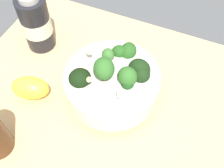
# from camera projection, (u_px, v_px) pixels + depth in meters

# --- Properties ---
(ground_plane) EXTENTS (0.58, 0.58, 0.04)m
(ground_plane) POSITION_uv_depth(u_px,v_px,m) (90.00, 116.00, 0.56)
(ground_plane) COLOR tan
(bowl_of_broccoli) EXTENTS (0.19, 0.19, 0.12)m
(bowl_of_broccoli) POSITION_uv_depth(u_px,v_px,m) (113.00, 81.00, 0.53)
(bowl_of_broccoli) COLOR silver
(bowl_of_broccoli) RESTS_ON ground_plane
(lemon_wedge) EXTENTS (0.07, 0.09, 0.05)m
(lemon_wedge) POSITION_uv_depth(u_px,v_px,m) (30.00, 88.00, 0.55)
(lemon_wedge) COLOR yellow
(lemon_wedge) RESTS_ON ground_plane
(bottle_short) EXTENTS (0.07, 0.07, 0.14)m
(bottle_short) POSITION_uv_depth(u_px,v_px,m) (36.00, 23.00, 0.59)
(bottle_short) COLOR black
(bottle_short) RESTS_ON ground_plane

